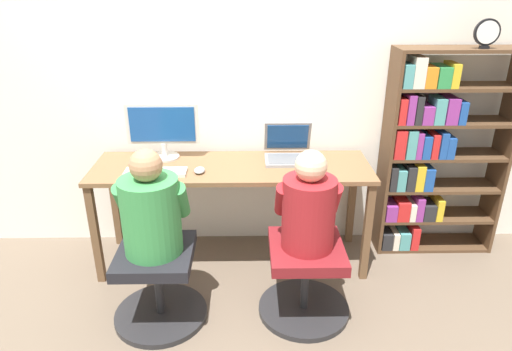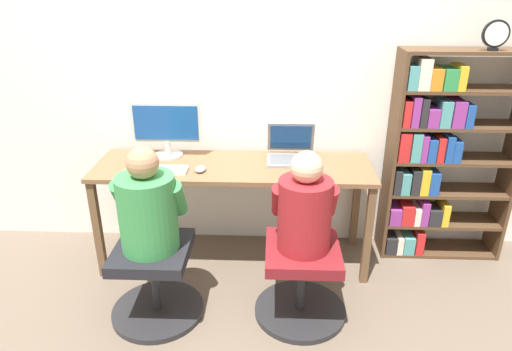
{
  "view_description": "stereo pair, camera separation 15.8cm",
  "coord_description": "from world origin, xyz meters",
  "px_view_note": "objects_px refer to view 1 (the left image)",
  "views": [
    {
      "loc": [
        0.12,
        -2.62,
        1.96
      ],
      "look_at": [
        0.16,
        0.12,
        0.76
      ],
      "focal_mm": 32.0,
      "sensor_mm": 36.0,
      "label": 1
    },
    {
      "loc": [
        0.28,
        -2.62,
        1.96
      ],
      "look_at": [
        0.16,
        0.12,
        0.76
      ],
      "focal_mm": 32.0,
      "sensor_mm": 36.0,
      "label": 2
    }
  ],
  "objects_px": {
    "desktop_monitor": "(163,130)",
    "keyboard": "(156,172)",
    "office_chair_left": "(158,283)",
    "desk_clock": "(487,33)",
    "laptop": "(288,152)",
    "office_chair_right": "(305,278)",
    "person_at_laptop": "(309,207)",
    "bookshelf": "(429,153)",
    "person_at_monitor": "(151,210)"
  },
  "relations": [
    {
      "from": "person_at_laptop",
      "to": "office_chair_left",
      "type": "bearing_deg",
      "value": -177.53
    },
    {
      "from": "laptop",
      "to": "desk_clock",
      "type": "height_order",
      "value": "desk_clock"
    },
    {
      "from": "person_at_monitor",
      "to": "keyboard",
      "type": "bearing_deg",
      "value": 97.13
    },
    {
      "from": "office_chair_left",
      "to": "office_chair_right",
      "type": "xyz_separation_m",
      "value": [
        0.9,
        0.03,
        0.0
      ]
    },
    {
      "from": "office_chair_right",
      "to": "desk_clock",
      "type": "xyz_separation_m",
      "value": [
        1.19,
        0.69,
        1.37
      ]
    },
    {
      "from": "office_chair_right",
      "to": "desk_clock",
      "type": "bearing_deg",
      "value": 30.32
    },
    {
      "from": "person_at_monitor",
      "to": "bookshelf",
      "type": "distance_m",
      "value": 2.02
    },
    {
      "from": "desktop_monitor",
      "to": "keyboard",
      "type": "height_order",
      "value": "desktop_monitor"
    },
    {
      "from": "office_chair_left",
      "to": "person_at_laptop",
      "type": "bearing_deg",
      "value": 2.47
    },
    {
      "from": "office_chair_right",
      "to": "office_chair_left",
      "type": "bearing_deg",
      "value": -177.8
    },
    {
      "from": "laptop",
      "to": "office_chair_right",
      "type": "xyz_separation_m",
      "value": [
        0.06,
        -0.72,
        -0.56
      ]
    },
    {
      "from": "desk_clock",
      "to": "laptop",
      "type": "bearing_deg",
      "value": 178.9
    },
    {
      "from": "office_chair_left",
      "to": "person_at_monitor",
      "type": "distance_m",
      "value": 0.49
    },
    {
      "from": "laptop",
      "to": "desk_clock",
      "type": "bearing_deg",
      "value": -1.1
    },
    {
      "from": "laptop",
      "to": "keyboard",
      "type": "height_order",
      "value": "laptop"
    },
    {
      "from": "keyboard",
      "to": "person_at_laptop",
      "type": "bearing_deg",
      "value": -25.52
    },
    {
      "from": "laptop",
      "to": "keyboard",
      "type": "xyz_separation_m",
      "value": [
        -0.9,
        -0.26,
        -0.04
      ]
    },
    {
      "from": "office_chair_left",
      "to": "person_at_monitor",
      "type": "relative_size",
      "value": 0.91
    },
    {
      "from": "keyboard",
      "to": "office_chair_left",
      "type": "distance_m",
      "value": 0.72
    },
    {
      "from": "desk_clock",
      "to": "keyboard",
      "type": "bearing_deg",
      "value": -173.84
    },
    {
      "from": "person_at_monitor",
      "to": "bookshelf",
      "type": "xyz_separation_m",
      "value": [
        1.86,
        0.78,
        0.03
      ]
    },
    {
      "from": "keyboard",
      "to": "person_at_monitor",
      "type": "bearing_deg",
      "value": -82.87
    },
    {
      "from": "person_at_laptop",
      "to": "desk_clock",
      "type": "bearing_deg",
      "value": 30.16
    },
    {
      "from": "keyboard",
      "to": "bookshelf",
      "type": "xyz_separation_m",
      "value": [
        1.93,
        0.29,
        0.01
      ]
    },
    {
      "from": "laptop",
      "to": "bookshelf",
      "type": "distance_m",
      "value": 1.03
    },
    {
      "from": "desktop_monitor",
      "to": "laptop",
      "type": "xyz_separation_m",
      "value": [
        0.88,
        -0.03,
        -0.16
      ]
    },
    {
      "from": "office_chair_right",
      "to": "bookshelf",
      "type": "xyz_separation_m",
      "value": [
        0.97,
        0.75,
        0.53
      ]
    },
    {
      "from": "laptop",
      "to": "office_chair_right",
      "type": "distance_m",
      "value": 0.91
    },
    {
      "from": "person_at_monitor",
      "to": "person_at_laptop",
      "type": "height_order",
      "value": "person_at_monitor"
    },
    {
      "from": "laptop",
      "to": "person_at_laptop",
      "type": "height_order",
      "value": "person_at_laptop"
    },
    {
      "from": "desktop_monitor",
      "to": "office_chair_left",
      "type": "relative_size",
      "value": 0.88
    },
    {
      "from": "bookshelf",
      "to": "person_at_laptop",
      "type": "bearing_deg",
      "value": -142.33
    },
    {
      "from": "desktop_monitor",
      "to": "keyboard",
      "type": "bearing_deg",
      "value": -92.85
    },
    {
      "from": "office_chair_left",
      "to": "office_chair_right",
      "type": "distance_m",
      "value": 0.9
    },
    {
      "from": "person_at_monitor",
      "to": "bookshelf",
      "type": "relative_size",
      "value": 0.41
    },
    {
      "from": "desktop_monitor",
      "to": "bookshelf",
      "type": "xyz_separation_m",
      "value": [
        1.91,
        -0.0,
        -0.19
      ]
    },
    {
      "from": "bookshelf",
      "to": "desk_clock",
      "type": "height_order",
      "value": "desk_clock"
    },
    {
      "from": "office_chair_left",
      "to": "desk_clock",
      "type": "xyz_separation_m",
      "value": [
        2.08,
        0.73,
        1.37
      ]
    },
    {
      "from": "person_at_laptop",
      "to": "desk_clock",
      "type": "xyz_separation_m",
      "value": [
        1.19,
        0.69,
        0.88
      ]
    },
    {
      "from": "keyboard",
      "to": "office_chair_right",
      "type": "relative_size",
      "value": 0.71
    },
    {
      "from": "person_at_monitor",
      "to": "desk_clock",
      "type": "relative_size",
      "value": 3.33
    },
    {
      "from": "laptop",
      "to": "office_chair_right",
      "type": "bearing_deg",
      "value": -85.24
    },
    {
      "from": "desktop_monitor",
      "to": "bookshelf",
      "type": "height_order",
      "value": "bookshelf"
    },
    {
      "from": "office_chair_left",
      "to": "desk_clock",
      "type": "bearing_deg",
      "value": 19.26
    },
    {
      "from": "laptop",
      "to": "person_at_monitor",
      "type": "relative_size",
      "value": 0.54
    },
    {
      "from": "keyboard",
      "to": "desk_clock",
      "type": "height_order",
      "value": "desk_clock"
    },
    {
      "from": "keyboard",
      "to": "desk_clock",
      "type": "relative_size",
      "value": 2.16
    },
    {
      "from": "laptop",
      "to": "bookshelf",
      "type": "xyz_separation_m",
      "value": [
        1.03,
        0.03,
        -0.03
      ]
    },
    {
      "from": "keyboard",
      "to": "laptop",
      "type": "bearing_deg",
      "value": 15.87
    },
    {
      "from": "laptop",
      "to": "bookshelf",
      "type": "height_order",
      "value": "bookshelf"
    }
  ]
}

